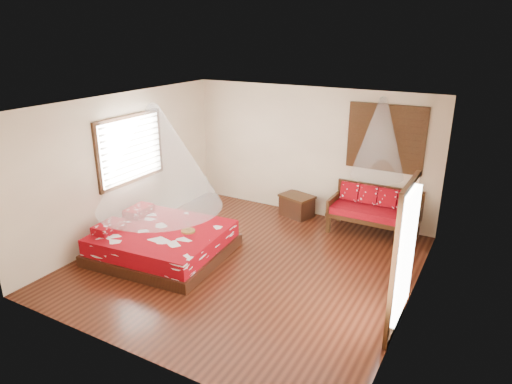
{
  "coord_description": "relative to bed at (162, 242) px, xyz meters",
  "views": [
    {
      "loc": [
        3.64,
        -6.16,
        3.92
      ],
      "look_at": [
        -0.12,
        0.57,
        1.15
      ],
      "focal_mm": 32.0,
      "sensor_mm": 36.0,
      "label": 1
    }
  ],
  "objects": [
    {
      "name": "storage_chest",
      "position": [
        1.38,
        2.89,
        -0.01
      ],
      "size": [
        0.81,
        0.69,
        0.48
      ],
      "rotation": [
        0.0,
        0.0,
        -0.29
      ],
      "color": "black",
      "rests_on": "floor"
    },
    {
      "name": "window_left",
      "position": [
        -1.19,
        0.64,
        1.45
      ],
      "size": [
        0.1,
        1.74,
        1.34
      ],
      "color": "black",
      "rests_on": "wall_left"
    },
    {
      "name": "wine_tray",
      "position": [
        0.48,
        0.17,
        0.3
      ],
      "size": [
        0.25,
        0.25,
        0.21
      ],
      "rotation": [
        0.0,
        0.0,
        -0.39
      ],
      "color": "brown",
      "rests_on": "bed"
    },
    {
      "name": "mosquito_net_main",
      "position": [
        0.02,
        0.0,
        1.6
      ],
      "size": [
        2.2,
        2.2,
        1.8
      ],
      "primitive_type": "cone",
      "color": "white",
      "rests_on": "ceiling"
    },
    {
      "name": "room",
      "position": [
        1.52,
        0.44,
        1.15
      ],
      "size": [
        5.54,
        5.54,
        2.84
      ],
      "color": "black",
      "rests_on": "ground"
    },
    {
      "name": "mosquito_net_daybed",
      "position": [
        3.11,
        2.69,
        1.75
      ],
      "size": [
        1.02,
        1.02,
        1.5
      ],
      "primitive_type": "cone",
      "color": "white",
      "rests_on": "ceiling"
    },
    {
      "name": "daybed",
      "position": [
        3.11,
        2.82,
        0.27
      ],
      "size": [
        1.75,
        0.78,
        0.94
      ],
      "color": "black",
      "rests_on": "floor"
    },
    {
      "name": "bed",
      "position": [
        0.0,
        0.0,
        0.0
      ],
      "size": [
        2.39,
        2.2,
        0.65
      ],
      "rotation": [
        0.0,
        0.0,
        0.09
      ],
      "color": "black",
      "rests_on": "floor"
    },
    {
      "name": "glazed_door",
      "position": [
        4.23,
        -0.16,
        0.82
      ],
      "size": [
        0.08,
        1.02,
        2.16
      ],
      "color": "black",
      "rests_on": "floor"
    },
    {
      "name": "shutter_panel",
      "position": [
        3.11,
        3.15,
        1.65
      ],
      "size": [
        1.52,
        0.06,
        1.32
      ],
      "color": "black",
      "rests_on": "wall_back"
    }
  ]
}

